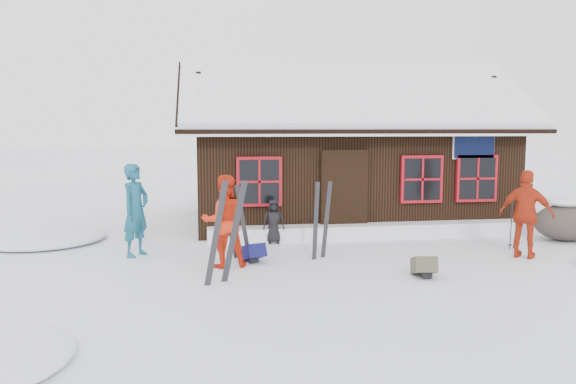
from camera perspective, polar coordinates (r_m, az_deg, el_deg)
name	(u,v)px	position (r m, az deg, el deg)	size (l,w,h in m)	color
ground	(329,263)	(10.85, 4.22, -7.19)	(120.00, 120.00, 0.00)	white
mountain_hut	(343,164)	(15.77, 5.58, 2.90)	(8.90, 6.09, 4.42)	black
snow_drift	(371,230)	(13.33, 8.39, -3.89)	(7.60, 0.60, 0.35)	white
snow_mounds	(382,241)	(13.04, 9.51, -4.92)	(20.60, 13.20, 0.48)	white
skier_teal	(136,210)	(11.65, -15.22, -1.79)	(0.68, 0.45, 1.87)	#16536A
skier_orange_left	(224,221)	(10.44, -6.49, -2.96)	(0.84, 0.65, 1.72)	red
skier_orange_right	(526,214)	(12.03, 23.06, -2.10)	(1.03, 0.43, 1.75)	#B72D12
skier_crouched	(274,221)	(12.53, -1.48, -3.00)	(0.49, 0.32, 0.99)	black
boulder	(567,221)	(14.34, 26.48, -2.66)	(1.53, 1.14, 0.89)	#4A423B
ski_pair_left	(225,233)	(9.35, -6.40, -4.15)	(0.74, 0.23, 1.77)	black
ski_pair_mid	(237,223)	(11.08, -5.22, -3.15)	(0.57, 0.14, 1.52)	black
ski_pair_right	(321,221)	(11.09, 3.39, -3.00)	(0.44, 0.22, 1.58)	black
ski_poles	(514,224)	(12.89, 21.96, -3.04)	(0.20, 0.10, 1.14)	black
backpack_blue	(253,255)	(10.90, -3.59, -6.42)	(0.37, 0.49, 0.26)	#11114A
backpack_olive	(424,269)	(10.09, 13.63, -7.64)	(0.38, 0.50, 0.27)	#484633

